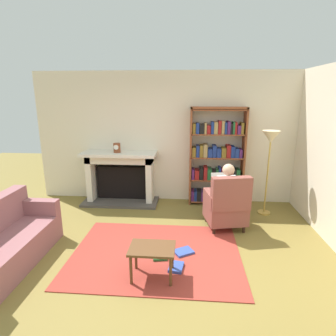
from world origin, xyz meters
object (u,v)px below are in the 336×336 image
Objects in this scene: bookshelf at (217,159)px; side_table at (152,252)px; floor_lamp at (270,144)px; fireplace at (121,175)px; mantel_clock at (117,148)px; sofa_floral at (3,243)px; seated_reader at (225,192)px; armchair_reading at (227,205)px.

side_table is at bearing -110.97° from bookshelf.
bookshelf reaches higher than floor_lamp.
fireplace is 0.62m from mantel_clock.
side_table is at bearing -66.78° from mantel_clock.
sofa_floral reaches higher than side_table.
bookshelf reaches higher than seated_reader.
seated_reader reaches higher than side_table.
fireplace is 8.14× the size of mantel_clock.
bookshelf is 1.18× the size of sofa_floral.
armchair_reading reaches higher than side_table.
side_table is at bearing -131.88° from floor_lamp.
seated_reader reaches higher than fireplace.
floor_lamp reaches higher than mantel_clock.
fireplace is 3.03m from floor_lamp.
floor_lamp reaches higher than sofa_floral.
fireplace is 2.64m from sofa_floral.
bookshelf is 1.75× the size of seated_reader.
sofa_floral is (-3.09, -1.31, -0.10)m from armchair_reading.
mantel_clock is 2.96m from floor_lamp.
bookshelf reaches higher than sofa_floral.
fireplace is 0.92× the size of sofa_floral.
bookshelf is 1.27m from armchair_reading.
sofa_floral is at bearing -152.81° from floor_lamp.
armchair_reading is at bearing -25.68° from mantel_clock.
fireplace is 2.37m from armchair_reading.
mantel_clock is 0.17× the size of seated_reader.
armchair_reading is 0.23m from seated_reader.
floor_lamp reaches higher than side_table.
mantel_clock is at bearing 173.84° from floor_lamp.
fireplace is at bearing -39.65° from armchair_reading.
seated_reader is at bearing -145.21° from floor_lamp.
mantel_clock reaches higher than fireplace.
sofa_floral is (-0.97, -2.32, -0.87)m from mantel_clock.
floor_lamp is at bearing -8.22° from fireplace.
seated_reader is (2.06, -1.00, 0.04)m from fireplace.
bookshelf is (1.99, 0.03, 0.38)m from fireplace.
armchair_reading is 0.57× the size of sofa_floral.
bookshelf is 1.09m from floor_lamp.
seated_reader is at bearing -25.99° from fireplace.
armchair_reading is at bearing -85.47° from bookshelf.
sofa_floral is (-3.00, -2.46, -0.64)m from bookshelf.
fireplace is 0.98× the size of floor_lamp.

